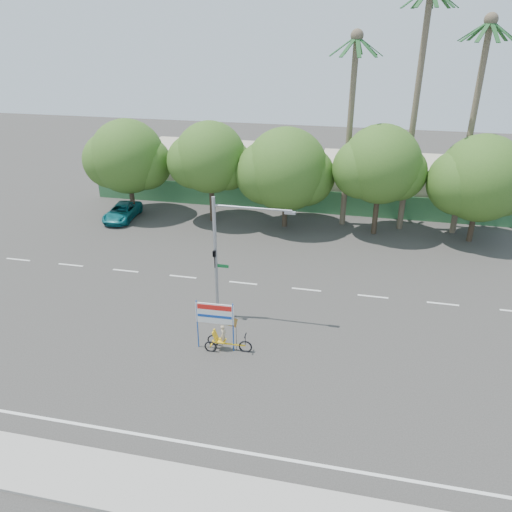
# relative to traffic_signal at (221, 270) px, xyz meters

# --- Properties ---
(ground) EXTENTS (120.00, 120.00, 0.00)m
(ground) POSITION_rel_traffic_signal_xyz_m (2.20, -3.98, -2.92)
(ground) COLOR #33302D
(ground) RESTS_ON ground
(sidewalk_near) EXTENTS (50.00, 2.40, 0.12)m
(sidewalk_near) POSITION_rel_traffic_signal_xyz_m (2.20, -11.48, -2.86)
(sidewalk_near) COLOR gray
(sidewalk_near) RESTS_ON ground
(fence) EXTENTS (38.00, 0.08, 2.00)m
(fence) POSITION_rel_traffic_signal_xyz_m (2.20, 17.52, -1.92)
(fence) COLOR #336B3D
(fence) RESTS_ON ground
(building_left) EXTENTS (12.00, 8.00, 4.00)m
(building_left) POSITION_rel_traffic_signal_xyz_m (-7.80, 22.02, -0.92)
(building_left) COLOR #BCB495
(building_left) RESTS_ON ground
(building_right) EXTENTS (14.00, 8.00, 3.60)m
(building_right) POSITION_rel_traffic_signal_xyz_m (10.20, 22.02, -1.12)
(building_right) COLOR #BCB495
(building_right) RESTS_ON ground
(tree_far_left) EXTENTS (7.14, 6.00, 7.96)m
(tree_far_left) POSITION_rel_traffic_signal_xyz_m (-11.85, 14.02, 1.84)
(tree_far_left) COLOR #473828
(tree_far_left) RESTS_ON ground
(tree_left) EXTENTS (6.66, 5.60, 8.07)m
(tree_left) POSITION_rel_traffic_signal_xyz_m (-4.85, 14.02, 2.14)
(tree_left) COLOR #473828
(tree_left) RESTS_ON ground
(tree_center) EXTENTS (7.62, 6.40, 7.85)m
(tree_center) POSITION_rel_traffic_signal_xyz_m (1.14, 14.02, 1.55)
(tree_center) COLOR #473828
(tree_center) RESTS_ON ground
(tree_right) EXTENTS (6.90, 5.80, 8.36)m
(tree_right) POSITION_rel_traffic_signal_xyz_m (8.15, 14.02, 2.32)
(tree_right) COLOR #473828
(tree_right) RESTS_ON ground
(tree_far_right) EXTENTS (7.38, 6.20, 7.94)m
(tree_far_right) POSITION_rel_traffic_signal_xyz_m (15.15, 14.02, 1.73)
(tree_far_right) COLOR #473828
(tree_far_right) RESTS_ON ground
(palm_tall) EXTENTS (3.73, 3.79, 17.45)m
(palm_tall) POSITION_rel_traffic_signal_xyz_m (10.20, 15.52, 7.55)
(palm_tall) COLOR #70604C
(palm_tall) RESTS_ON ground
(palm_mid) EXTENTS (3.73, 3.79, 15.45)m
(palm_mid) POSITION_rel_traffic_signal_xyz_m (14.20, 15.52, 6.48)
(palm_mid) COLOR #70604C
(palm_mid) RESTS_ON ground
(palm_short) EXTENTS (3.73, 3.79, 14.45)m
(palm_short) POSITION_rel_traffic_signal_xyz_m (5.70, 15.52, 5.94)
(palm_short) COLOR #70604C
(palm_short) RESTS_ON ground
(traffic_signal) EXTENTS (4.72, 1.10, 7.00)m
(traffic_signal) POSITION_rel_traffic_signal_xyz_m (0.00, 0.00, 0.00)
(traffic_signal) COLOR gray
(traffic_signal) RESTS_ON ground
(trike_billboard) EXTENTS (2.81, 0.66, 2.76)m
(trike_billboard) POSITION_rel_traffic_signal_xyz_m (0.74, -2.97, -1.81)
(trike_billboard) COLOR black
(trike_billboard) RESTS_ON ground
(pickup_truck) EXTENTS (2.36, 4.64, 1.26)m
(pickup_truck) POSITION_rel_traffic_signal_xyz_m (-12.17, 12.70, -2.29)
(pickup_truck) COLOR #0F656D
(pickup_truck) RESTS_ON ground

